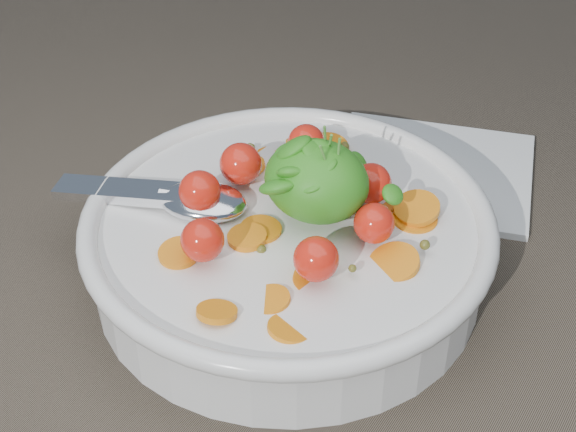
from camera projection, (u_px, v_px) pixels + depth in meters
The scene contains 3 objects.
ground at pixel (306, 262), 0.67m from camera, with size 6.00×6.00×0.00m, color brown.
bowl at pixel (288, 241), 0.63m from camera, with size 0.32×0.30×0.13m.
napkin at pixel (431, 171), 0.76m from camera, with size 0.17×0.15×0.01m, color white.
Camera 1 is at (0.25, -0.44, 0.44)m, focal length 55.00 mm.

